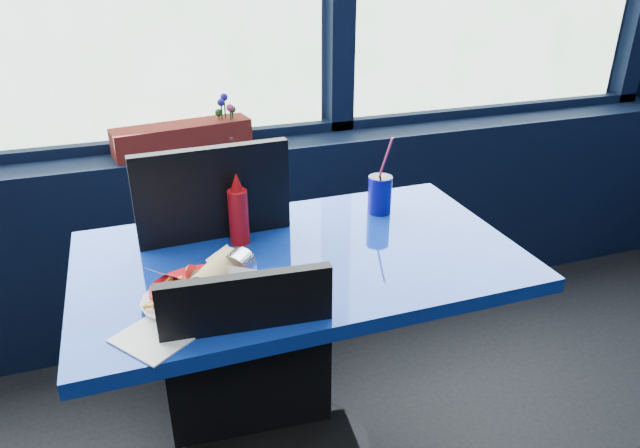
% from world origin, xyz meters
% --- Properties ---
extents(window_sill, '(5.00, 0.26, 0.80)m').
position_xyz_m(window_sill, '(0.00, 2.87, 0.40)').
color(window_sill, black).
rests_on(window_sill, ground).
extents(near_table, '(1.20, 0.70, 0.75)m').
position_xyz_m(near_table, '(0.30, 2.00, 0.57)').
color(near_table, black).
rests_on(near_table, ground).
extents(chair_near_front, '(0.43, 0.44, 0.88)m').
position_xyz_m(chair_near_front, '(0.10, 1.60, 0.51)').
color(chair_near_front, black).
rests_on(chair_near_front, ground).
extents(chair_near_back, '(0.48, 0.49, 1.02)m').
position_xyz_m(chair_near_back, '(0.11, 2.31, 0.59)').
color(chair_near_back, black).
rests_on(chair_near_back, ground).
extents(planter_box, '(0.54, 0.21, 0.11)m').
position_xyz_m(planter_box, '(0.10, 2.87, 0.85)').
color(planter_box, maroon).
rests_on(planter_box, window_sill).
extents(flower_vase, '(0.12, 0.13, 0.20)m').
position_xyz_m(flower_vase, '(0.27, 2.87, 0.86)').
color(flower_vase, silver).
rests_on(flower_vase, window_sill).
extents(food_basket, '(0.32, 0.32, 0.09)m').
position_xyz_m(food_basket, '(0.02, 1.86, 0.78)').
color(food_basket, '#B50C10').
rests_on(food_basket, near_table).
extents(ketchup_bottle, '(0.06, 0.06, 0.21)m').
position_xyz_m(ketchup_bottle, '(0.16, 2.12, 0.84)').
color(ketchup_bottle, '#B50C10').
rests_on(ketchup_bottle, near_table).
extents(soda_cup, '(0.08, 0.08, 0.25)m').
position_xyz_m(soda_cup, '(0.62, 2.18, 0.81)').
color(soda_cup, '#0D0B7C').
rests_on(soda_cup, near_table).
extents(napkin, '(0.21, 0.21, 0.00)m').
position_xyz_m(napkin, '(-0.10, 1.75, 0.75)').
color(napkin, white).
rests_on(napkin, near_table).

